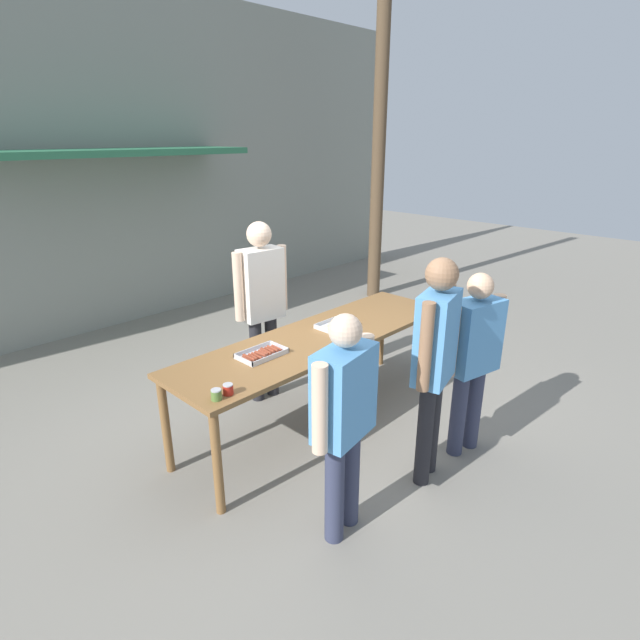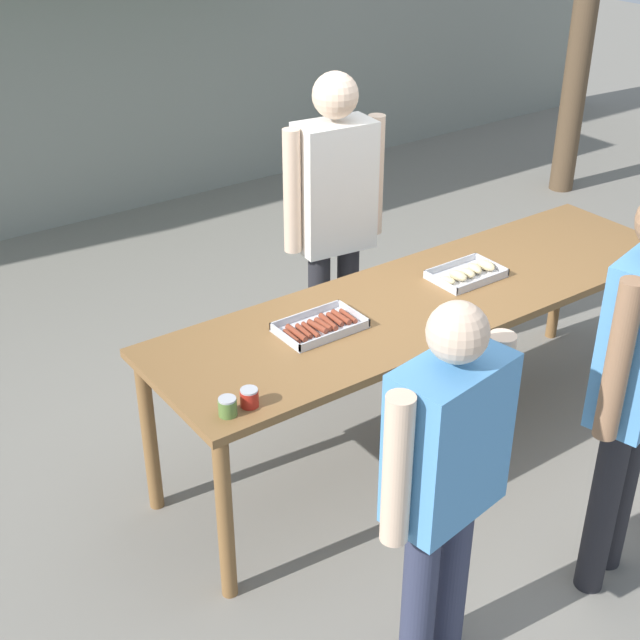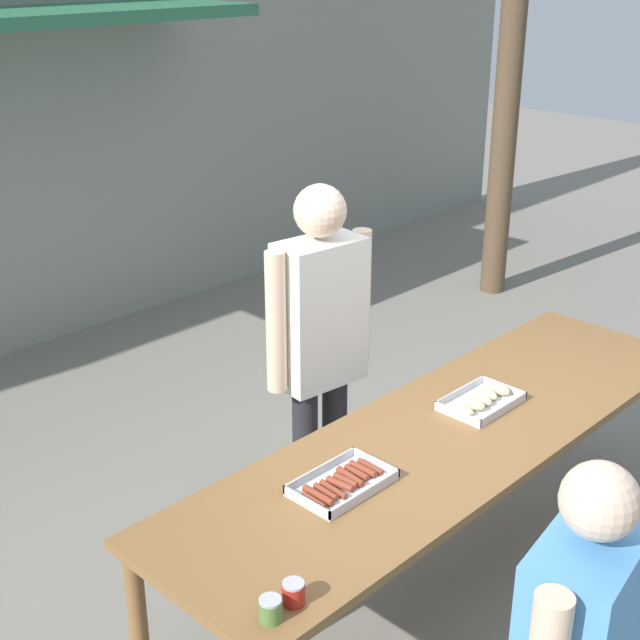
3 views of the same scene
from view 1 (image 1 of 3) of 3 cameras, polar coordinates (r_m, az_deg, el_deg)
name	(u,v)px [view 1 (image 1 of 3)]	position (r m, az deg, el deg)	size (l,w,h in m)	color
ground_plane	(320,419)	(4.96, 0.00, -11.30)	(24.00, 24.00, 0.00)	gray
building_facade_back	(105,163)	(7.55, -23.35, 16.19)	(12.00, 1.11, 4.50)	gray
serving_table	(320,344)	(4.58, 0.00, -2.74)	(2.96, 0.83, 0.89)	brown
food_tray_sausages	(262,354)	(4.17, -6.68, -3.88)	(0.40, 0.24, 0.04)	silver
food_tray_buns	(337,324)	(4.76, 1.97, -0.49)	(0.37, 0.25, 0.06)	silver
condiment_jar_mustard	(216,395)	(3.55, -11.77, -8.35)	(0.08, 0.08, 0.08)	#567A38
condiment_jar_ketchup	(228,389)	(3.60, -10.46, -7.79)	(0.08, 0.08, 0.08)	#B22319
beer_cup	(429,304)	(5.38, 12.30, 1.81)	(0.08, 0.08, 0.09)	#DBC67A
person_server_behind_table	(262,296)	(4.95, -6.69, 2.72)	(0.60, 0.27, 1.85)	#232328
person_customer_holding_hotdog	(344,411)	(3.24, 2.74, -10.37)	(0.63, 0.31, 1.61)	#333851
person_customer_with_cup	(473,351)	(4.28, 17.08, -3.38)	(0.62, 0.33, 1.60)	#333851
person_customer_waiting_in_line	(435,353)	(3.79, 13.01, -3.69)	(0.58, 0.32, 1.81)	#232328
utility_pole	(380,114)	(8.29, 6.88, 22.32)	(1.10, 0.21, 5.62)	brown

